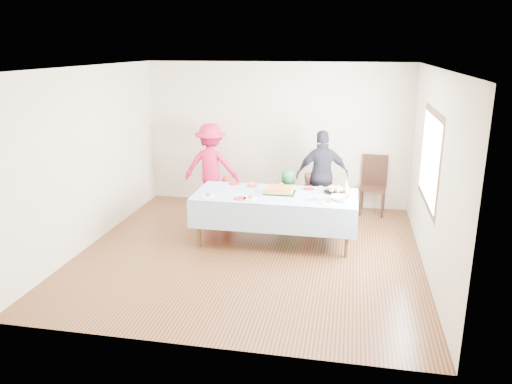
% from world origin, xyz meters
% --- Properties ---
extents(ground, '(5.00, 5.00, 0.00)m').
position_xyz_m(ground, '(0.00, 0.00, 0.00)').
color(ground, '#402012').
rests_on(ground, ground).
extents(room_walls, '(5.04, 5.04, 2.72)m').
position_xyz_m(room_walls, '(0.05, 0.00, 1.77)').
color(room_walls, beige).
rests_on(room_walls, ground).
extents(party_table, '(2.50, 1.10, 0.78)m').
position_xyz_m(party_table, '(0.30, 0.51, 0.72)').
color(party_table, '#54361D').
rests_on(party_table, ground).
extents(birthday_cake, '(0.47, 0.36, 0.08)m').
position_xyz_m(birthday_cake, '(0.35, 0.58, 0.82)').
color(birthday_cake, black).
rests_on(birthday_cake, party_table).
extents(rolls_tray, '(0.34, 0.34, 0.10)m').
position_xyz_m(rolls_tray, '(1.19, 0.77, 0.82)').
color(rolls_tray, black).
rests_on(rolls_tray, party_table).
extents(punch_bowl, '(0.28, 0.28, 0.07)m').
position_xyz_m(punch_bowl, '(1.29, 0.35, 0.81)').
color(punch_bowl, silver).
rests_on(punch_bowl, party_table).
extents(party_hat, '(0.11, 0.11, 0.18)m').
position_xyz_m(party_hat, '(1.36, 0.97, 0.87)').
color(party_hat, white).
rests_on(party_hat, party_table).
extents(fork_pile, '(0.24, 0.18, 0.07)m').
position_xyz_m(fork_pile, '(0.95, 0.31, 0.81)').
color(fork_pile, white).
rests_on(fork_pile, party_table).
extents(plate_red_far_a, '(0.20, 0.20, 0.01)m').
position_xyz_m(plate_red_far_a, '(-0.46, 0.96, 0.79)').
color(plate_red_far_a, red).
rests_on(plate_red_far_a, party_table).
extents(plate_red_far_b, '(0.18, 0.18, 0.01)m').
position_xyz_m(plate_red_far_b, '(-0.15, 0.88, 0.79)').
color(plate_red_far_b, red).
rests_on(plate_red_far_b, party_table).
extents(plate_red_far_c, '(0.16, 0.16, 0.01)m').
position_xyz_m(plate_red_far_c, '(0.33, 0.93, 0.79)').
color(plate_red_far_c, red).
rests_on(plate_red_far_c, party_table).
extents(plate_red_far_d, '(0.18, 0.18, 0.01)m').
position_xyz_m(plate_red_far_d, '(0.78, 0.87, 0.79)').
color(plate_red_far_d, red).
rests_on(plate_red_far_d, party_table).
extents(plate_red_near, '(0.20, 0.20, 0.01)m').
position_xyz_m(plate_red_near, '(-0.19, 0.16, 0.79)').
color(plate_red_near, red).
rests_on(plate_red_near, party_table).
extents(plate_white_left, '(0.21, 0.21, 0.01)m').
position_xyz_m(plate_white_left, '(-0.68, 0.16, 0.79)').
color(plate_white_left, white).
rests_on(plate_white_left, party_table).
extents(plate_white_mid, '(0.21, 0.21, 0.01)m').
position_xyz_m(plate_white_mid, '(-0.03, 0.18, 0.79)').
color(plate_white_mid, white).
rests_on(plate_white_mid, party_table).
extents(plate_white_right, '(0.24, 0.24, 0.01)m').
position_xyz_m(plate_white_right, '(1.12, 0.17, 0.79)').
color(plate_white_right, white).
rests_on(plate_white_right, party_table).
extents(dining_chair, '(0.51, 0.51, 1.07)m').
position_xyz_m(dining_chair, '(1.85, 2.28, 0.59)').
color(dining_chair, black).
rests_on(dining_chair, ground).
extents(toddler_left, '(0.32, 0.25, 0.79)m').
position_xyz_m(toddler_left, '(-0.73, 1.41, 0.40)').
color(toddler_left, red).
rests_on(toddler_left, ground).
extents(toddler_mid, '(0.52, 0.43, 0.91)m').
position_xyz_m(toddler_mid, '(0.36, 1.55, 0.46)').
color(toddler_mid, '#25713C').
rests_on(toddler_mid, ground).
extents(toddler_right, '(0.48, 0.42, 0.83)m').
position_xyz_m(toddler_right, '(0.68, 1.76, 0.42)').
color(toddler_right, '#B16A52').
rests_on(toddler_right, ground).
extents(adult_left, '(1.06, 0.64, 1.60)m').
position_xyz_m(adult_left, '(-1.16, 2.01, 0.80)').
color(adult_left, '#CF194E').
rests_on(adult_left, ground).
extents(adult_right, '(0.99, 0.59, 1.59)m').
position_xyz_m(adult_right, '(0.94, 1.77, 0.79)').
color(adult_right, '#282736').
rests_on(adult_right, ground).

